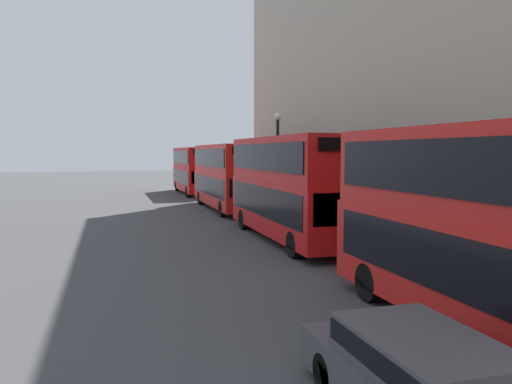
{
  "coord_description": "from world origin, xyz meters",
  "views": [
    {
      "loc": [
        -5.88,
        -2.63,
        3.85
      ],
      "look_at": [
        0.48,
        18.95,
        2.03
      ],
      "focal_mm": 35.0,
      "sensor_mm": 36.0,
      "label": 1
    }
  ],
  "objects_px": {
    "car_dark_sedan": "(427,382)",
    "pedestrian": "(240,190)",
    "bus_trailing": "(194,168)",
    "bus_third_in_queue": "(227,174)",
    "bus_second_in_queue": "(290,184)"
  },
  "relations": [
    {
      "from": "bus_second_in_queue",
      "to": "bus_trailing",
      "type": "height_order",
      "value": "bus_second_in_queue"
    },
    {
      "from": "bus_trailing",
      "to": "pedestrian",
      "type": "bearing_deg",
      "value": -69.78
    },
    {
      "from": "bus_trailing",
      "to": "car_dark_sedan",
      "type": "height_order",
      "value": "bus_trailing"
    },
    {
      "from": "bus_trailing",
      "to": "pedestrian",
      "type": "relative_size",
      "value": 5.92
    },
    {
      "from": "car_dark_sedan",
      "to": "pedestrian",
      "type": "distance_m",
      "value": 33.4
    },
    {
      "from": "pedestrian",
      "to": "bus_second_in_queue",
      "type": "bearing_deg",
      "value": -97.99
    },
    {
      "from": "bus_second_in_queue",
      "to": "pedestrian",
      "type": "distance_m",
      "value": 18.53
    },
    {
      "from": "bus_second_in_queue",
      "to": "pedestrian",
      "type": "xyz_separation_m",
      "value": [
        2.57,
        18.28,
        -1.66
      ]
    },
    {
      "from": "bus_third_in_queue",
      "to": "car_dark_sedan",
      "type": "xyz_separation_m",
      "value": [
        -3.4,
        -26.64,
        -1.66
      ]
    },
    {
      "from": "bus_trailing",
      "to": "car_dark_sedan",
      "type": "distance_m",
      "value": 40.01
    },
    {
      "from": "bus_trailing",
      "to": "car_dark_sedan",
      "type": "bearing_deg",
      "value": -94.88
    },
    {
      "from": "bus_second_in_queue",
      "to": "pedestrian",
      "type": "relative_size",
      "value": 5.93
    },
    {
      "from": "car_dark_sedan",
      "to": "bus_third_in_queue",
      "type": "bearing_deg",
      "value": 82.73
    },
    {
      "from": "bus_third_in_queue",
      "to": "bus_trailing",
      "type": "xyz_separation_m",
      "value": [
        0.0,
        13.19,
        -0.05
      ]
    },
    {
      "from": "bus_trailing",
      "to": "car_dark_sedan",
      "type": "relative_size",
      "value": 2.18
    }
  ]
}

